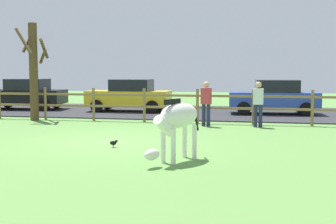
# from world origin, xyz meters

# --- Properties ---
(ground_plane) EXTENTS (60.00, 60.00, 0.00)m
(ground_plane) POSITION_xyz_m (0.00, 0.00, 0.00)
(ground_plane) COLOR #5B8C42
(parking_asphalt) EXTENTS (28.00, 7.40, 0.05)m
(parking_asphalt) POSITION_xyz_m (0.00, 9.30, 0.03)
(parking_asphalt) COLOR #2D2D33
(parking_asphalt) RESTS_ON ground_plane
(paddock_fence) EXTENTS (21.37, 0.11, 1.33)m
(paddock_fence) POSITION_xyz_m (-0.37, 5.00, 0.76)
(paddock_fence) COLOR olive
(paddock_fence) RESTS_ON ground_plane
(bare_tree) EXTENTS (1.28, 1.28, 3.95)m
(bare_tree) POSITION_xyz_m (-4.91, 4.63, 2.09)
(bare_tree) COLOR #513A23
(bare_tree) RESTS_ON ground_plane
(zebra) EXTENTS (1.10, 1.79, 1.41)m
(zebra) POSITION_xyz_m (2.35, -2.35, 0.93)
(zebra) COLOR white
(zebra) RESTS_ON ground_plane
(crow_on_grass) EXTENTS (0.21, 0.10, 0.20)m
(crow_on_grass) POSITION_xyz_m (0.37, -0.90, 0.13)
(crow_on_grass) COLOR black
(crow_on_grass) RESTS_ON ground_plane
(parked_car_blue) EXTENTS (4.12, 2.13, 1.56)m
(parked_car_blue) POSITION_xyz_m (4.73, 8.96, 0.84)
(parked_car_blue) COLOR #2D4CAD
(parked_car_blue) RESTS_ON parking_asphalt
(parked_car_black) EXTENTS (4.15, 2.19, 1.56)m
(parked_car_black) POSITION_xyz_m (-7.72, 8.90, 0.84)
(parked_car_black) COLOR black
(parked_car_black) RESTS_ON parking_asphalt
(parked_car_yellow) EXTENTS (4.05, 1.97, 1.56)m
(parked_car_yellow) POSITION_xyz_m (-2.15, 8.86, 0.84)
(parked_car_yellow) COLOR yellow
(parked_car_yellow) RESTS_ON parking_asphalt
(visitor_left_of_tree) EXTENTS (0.39, 0.27, 1.64)m
(visitor_left_of_tree) POSITION_xyz_m (2.20, 4.11, 0.91)
(visitor_left_of_tree) COLOR #232847
(visitor_left_of_tree) RESTS_ON ground_plane
(visitor_right_of_tree) EXTENTS (0.36, 0.23, 1.64)m
(visitor_right_of_tree) POSITION_xyz_m (4.06, 4.24, 0.91)
(visitor_right_of_tree) COLOR #232847
(visitor_right_of_tree) RESTS_ON ground_plane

